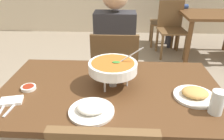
% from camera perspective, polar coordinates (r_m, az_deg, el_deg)
% --- Properties ---
extents(dining_table_main, '(1.38, 0.82, 0.74)m').
position_cam_1_polar(dining_table_main, '(1.40, -0.30, -8.50)').
color(dining_table_main, '#51331C').
rests_on(dining_table_main, ground_plane).
extents(chair_diner_main, '(0.44, 0.44, 0.90)m').
position_cam_1_polar(chair_diner_main, '(2.06, 0.73, -0.11)').
color(chair_diner_main, brown).
rests_on(chair_diner_main, ground_plane).
extents(diner_main, '(0.40, 0.45, 1.31)m').
position_cam_1_polar(diner_main, '(1.99, 0.80, 6.38)').
color(diner_main, '#2D2D38').
rests_on(diner_main, ground_plane).
extents(curry_bowl, '(0.33, 0.30, 0.26)m').
position_cam_1_polar(curry_bowl, '(1.30, 0.25, 0.75)').
color(curry_bowl, silver).
rests_on(curry_bowl, dining_table_main).
extents(rice_plate, '(0.24, 0.24, 0.06)m').
position_cam_1_polar(rice_plate, '(1.13, -5.54, -10.42)').
color(rice_plate, white).
rests_on(rice_plate, dining_table_main).
extents(appetizer_plate, '(0.24, 0.24, 0.06)m').
position_cam_1_polar(appetizer_plate, '(1.33, 21.31, -6.11)').
color(appetizer_plate, white).
rests_on(appetizer_plate, dining_table_main).
extents(sauce_dish, '(0.09, 0.09, 0.02)m').
position_cam_1_polar(sauce_dish, '(1.42, -21.50, -4.42)').
color(sauce_dish, white).
rests_on(sauce_dish, dining_table_main).
extents(napkin_folded, '(0.14, 0.11, 0.02)m').
position_cam_1_polar(napkin_folded, '(1.33, -25.41, -7.49)').
color(napkin_folded, white).
rests_on(napkin_folded, dining_table_main).
extents(fork_utensil, '(0.04, 0.17, 0.01)m').
position_cam_1_polar(fork_utensil, '(1.31, -27.11, -8.76)').
color(fork_utensil, silver).
rests_on(fork_utensil, dining_table_main).
extents(spoon_utensil, '(0.03, 0.17, 0.01)m').
position_cam_1_polar(spoon_utensil, '(1.28, -25.14, -8.97)').
color(spoon_utensil, silver).
rests_on(spoon_utensil, dining_table_main).
extents(drink_glass, '(0.07, 0.07, 0.13)m').
position_cam_1_polar(drink_glass, '(1.22, 26.32, -8.06)').
color(drink_glass, silver).
rests_on(drink_glass, dining_table_main).
extents(dining_table_far, '(1.00, 0.80, 0.74)m').
position_cam_1_polar(dining_table_far, '(3.83, 25.51, 11.63)').
color(dining_table_far, brown).
rests_on(dining_table_far, ground_plane).
extents(chair_bg_left, '(0.47, 0.47, 0.90)m').
position_cam_1_polar(chair_bg_left, '(4.22, 14.76, 13.14)').
color(chair_bg_left, brown).
rests_on(chair_bg_left, ground_plane).
extents(chair_bg_right, '(0.47, 0.47, 0.90)m').
position_cam_1_polar(chair_bg_right, '(3.79, 15.57, 11.55)').
color(chair_bg_right, brown).
rests_on(chair_bg_right, ground_plane).
extents(patron_bg_left, '(0.45, 0.40, 1.31)m').
position_cam_1_polar(patron_bg_left, '(4.14, 14.92, 16.21)').
color(patron_bg_left, '#2D2D38').
rests_on(patron_bg_left, ground_plane).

